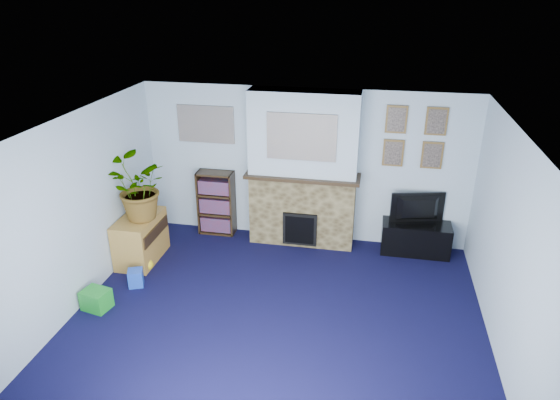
% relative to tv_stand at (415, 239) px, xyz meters
% --- Properties ---
extents(floor, '(5.00, 4.50, 0.01)m').
position_rel_tv_stand_xyz_m(floor, '(-1.74, -2.03, -0.23)').
color(floor, black).
rests_on(floor, ground).
extents(ceiling, '(5.00, 4.50, 0.01)m').
position_rel_tv_stand_xyz_m(ceiling, '(-1.74, -2.03, 2.17)').
color(ceiling, white).
rests_on(ceiling, wall_back).
extents(wall_back, '(5.00, 0.04, 2.40)m').
position_rel_tv_stand_xyz_m(wall_back, '(-1.74, 0.22, 0.97)').
color(wall_back, silver).
rests_on(wall_back, ground).
extents(wall_front, '(5.00, 0.04, 2.40)m').
position_rel_tv_stand_xyz_m(wall_front, '(-1.74, -4.28, 0.97)').
color(wall_front, silver).
rests_on(wall_front, ground).
extents(wall_left, '(0.04, 4.50, 2.40)m').
position_rel_tv_stand_xyz_m(wall_left, '(-4.24, -2.03, 0.97)').
color(wall_left, silver).
rests_on(wall_left, ground).
extents(wall_right, '(0.04, 4.50, 2.40)m').
position_rel_tv_stand_xyz_m(wall_right, '(0.76, -2.03, 0.97)').
color(wall_right, silver).
rests_on(wall_right, ground).
extents(chimney_breast, '(1.72, 0.50, 2.40)m').
position_rel_tv_stand_xyz_m(chimney_breast, '(-1.74, 0.02, 0.96)').
color(chimney_breast, brown).
rests_on(chimney_breast, ground).
extents(collage_main, '(1.00, 0.03, 0.68)m').
position_rel_tv_stand_xyz_m(collage_main, '(-1.74, -0.19, 1.55)').
color(collage_main, gray).
rests_on(collage_main, chimney_breast).
extents(collage_left, '(0.90, 0.03, 0.58)m').
position_rel_tv_stand_xyz_m(collage_left, '(-3.29, 0.21, 1.55)').
color(collage_left, gray).
rests_on(collage_left, wall_back).
extents(portrait_tl, '(0.30, 0.03, 0.40)m').
position_rel_tv_stand_xyz_m(portrait_tl, '(-0.44, 0.20, 1.77)').
color(portrait_tl, brown).
rests_on(portrait_tl, wall_back).
extents(portrait_tr, '(0.30, 0.03, 0.40)m').
position_rel_tv_stand_xyz_m(portrait_tr, '(0.11, 0.20, 1.77)').
color(portrait_tr, brown).
rests_on(portrait_tr, wall_back).
extents(portrait_bl, '(0.30, 0.03, 0.40)m').
position_rel_tv_stand_xyz_m(portrait_bl, '(-0.44, 0.20, 1.27)').
color(portrait_bl, brown).
rests_on(portrait_bl, wall_back).
extents(portrait_br, '(0.30, 0.03, 0.40)m').
position_rel_tv_stand_xyz_m(portrait_br, '(0.11, 0.20, 1.27)').
color(portrait_br, brown).
rests_on(portrait_br, wall_back).
extents(tv_stand, '(1.01, 0.43, 0.48)m').
position_rel_tv_stand_xyz_m(tv_stand, '(0.00, 0.00, 0.00)').
color(tv_stand, black).
rests_on(tv_stand, ground).
extents(television, '(0.81, 0.29, 0.46)m').
position_rel_tv_stand_xyz_m(television, '(0.00, 0.02, 0.49)').
color(television, black).
rests_on(television, tv_stand).
extents(bookshelf, '(0.58, 0.28, 1.05)m').
position_rel_tv_stand_xyz_m(bookshelf, '(-3.15, 0.08, 0.28)').
color(bookshelf, black).
rests_on(bookshelf, ground).
extents(sideboard, '(0.49, 0.88, 0.69)m').
position_rel_tv_stand_xyz_m(sideboard, '(-3.98, -0.98, 0.12)').
color(sideboard, '#AD8037').
rests_on(sideboard, ground).
extents(potted_plant, '(1.09, 1.05, 0.93)m').
position_rel_tv_stand_xyz_m(potted_plant, '(-3.93, -1.03, 0.93)').
color(potted_plant, '#26661E').
rests_on(potted_plant, sideboard).
extents(mantel_clock, '(0.11, 0.07, 0.15)m').
position_rel_tv_stand_xyz_m(mantel_clock, '(-1.83, -0.03, 1.00)').
color(mantel_clock, gold).
rests_on(mantel_clock, chimney_breast).
extents(mantel_candle, '(0.05, 0.05, 0.17)m').
position_rel_tv_stand_xyz_m(mantel_candle, '(-1.42, -0.03, 1.01)').
color(mantel_candle, '#B2BFC6').
rests_on(mantel_candle, chimney_breast).
extents(mantel_teddy, '(0.14, 0.14, 0.14)m').
position_rel_tv_stand_xyz_m(mantel_teddy, '(-2.24, -0.03, 0.99)').
color(mantel_teddy, gray).
rests_on(mantel_teddy, chimney_breast).
extents(mantel_can, '(0.06, 0.06, 0.13)m').
position_rel_tv_stand_xyz_m(mantel_can, '(-0.99, -0.03, 0.99)').
color(mantel_can, blue).
rests_on(mantel_can, chimney_breast).
extents(green_crate, '(0.37, 0.32, 0.26)m').
position_rel_tv_stand_xyz_m(green_crate, '(-4.01, -2.23, -0.08)').
color(green_crate, '#198C26').
rests_on(green_crate, ground).
extents(toy_ball, '(0.16, 0.16, 0.16)m').
position_rel_tv_stand_xyz_m(toy_ball, '(-3.78, -1.25, -0.14)').
color(toy_ball, yellow).
rests_on(toy_ball, ground).
extents(toy_block, '(0.25, 0.25, 0.23)m').
position_rel_tv_stand_xyz_m(toy_block, '(-3.76, -1.66, -0.12)').
color(toy_block, blue).
rests_on(toy_block, ground).
extents(toy_tube, '(0.32, 0.14, 0.18)m').
position_rel_tv_stand_xyz_m(toy_tube, '(-4.03, -0.96, -0.15)').
color(toy_tube, yellow).
rests_on(toy_tube, ground).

